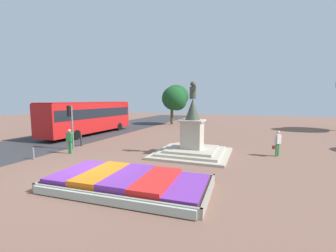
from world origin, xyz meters
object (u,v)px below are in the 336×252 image
Objects in this scene: pedestrian_with_handbag at (278,142)px; pedestrian_near_planter at (70,139)px; flower_planter at (126,182)px; statue_monument at (192,141)px; kerb_bollard_mid_b at (33,153)px; city_bus at (89,116)px; traffic_light_mid_block at (71,119)px; kerb_bollard_north at (81,139)px.

pedestrian_near_planter reaches higher than pedestrian_with_handbag.
flower_planter is 4.12× the size of pedestrian_with_handbag.
kerb_bollard_mid_b is at bearing -151.85° from statue_monument.
pedestrian_near_planter is (4.67, -7.61, -0.99)m from city_bus.
pedestrian_with_handbag is at bearing 15.12° from statue_monument.
traffic_light_mid_block reaches higher than kerb_bollard_mid_b.
kerb_bollard_mid_b is at bearing 166.32° from flower_planter.
pedestrian_near_planter is at bearing 150.17° from flower_planter.
traffic_light_mid_block is at bearing -167.65° from pedestrian_with_handbag.
traffic_light_mid_block is 1.92× the size of pedestrian_near_planter.
kerb_bollard_mid_b is at bearing -68.95° from city_bus.
flower_planter is at bearing -13.68° from kerb_bollard_mid_b.
city_bus is (-12.57, 4.87, 1.07)m from statue_monument.
kerb_bollard_mid_b is at bearing -88.57° from kerb_bollard_north.
pedestrian_near_planter is (-13.22, -4.18, 0.03)m from pedestrian_with_handbag.
kerb_bollard_north is (-0.20, 1.19, -1.72)m from traffic_light_mid_block.
kerb_bollard_mid_b is at bearing -156.46° from pedestrian_with_handbag.
kerb_bollard_mid_b is at bearing -115.97° from pedestrian_near_planter.
statue_monument is at bearing -164.88° from pedestrian_with_handbag.
kerb_bollard_north is at bearing -56.02° from city_bus.
kerb_bollard_mid_b is (-0.10, -3.10, -1.86)m from traffic_light_mid_block.
city_bus reaches higher than pedestrian_near_planter.
flower_planter is at bearing -128.58° from pedestrian_with_handbag.
city_bus reaches higher than traffic_light_mid_block.
flower_planter is 2.13× the size of traffic_light_mid_block.
statue_monument is 2.89× the size of pedestrian_with_handbag.
pedestrian_with_handbag is (17.90, -3.43, -1.02)m from city_bus.
city_bus reaches higher than pedestrian_with_handbag.
traffic_light_mid_block is 1.90m from pedestrian_near_planter.
statue_monument is 0.43× the size of city_bus.
flower_planter is 10.35m from pedestrian_with_handbag.
traffic_light_mid_block is 3.61m from kerb_bollard_mid_b.
kerb_bollard_north is at bearing 91.43° from kerb_bollard_mid_b.
statue_monument is at bearing 80.51° from flower_planter.
city_bus is 10.42m from kerb_bollard_mid_b.
traffic_light_mid_block is 3.15× the size of kerb_bollard_north.
pedestrian_near_planter is 1.65× the size of kerb_bollard_north.
kerb_bollard_north is (-1.08, 2.28, -0.44)m from pedestrian_near_planter.
pedestrian_near_planter reaches higher than kerb_bollard_north.
city_bus is 6.78× the size of pedestrian_with_handbag.
kerb_bollard_mid_b is at bearing -91.77° from traffic_light_mid_block.
pedestrian_with_handbag is at bearing 7.57° from kerb_bollard_north.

